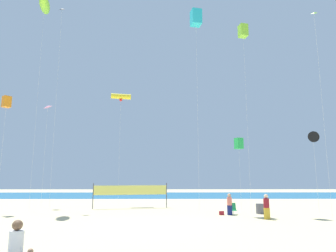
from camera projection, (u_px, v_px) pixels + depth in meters
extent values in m
plane|color=beige|center=(156.00, 224.00, 19.07)|extent=(120.00, 120.00, 0.00)
cube|color=#1E6B99|center=(162.00, 195.00, 51.96)|extent=(120.00, 20.00, 0.01)
cylinder|color=white|center=(16.00, 242.00, 8.40)|extent=(0.39, 0.39, 0.64)
sphere|color=brown|center=(17.00, 225.00, 8.48)|extent=(0.29, 0.29, 0.29)
sphere|color=#997051|center=(30.00, 251.00, 8.35)|extent=(0.16, 0.16, 0.16)
cube|color=navy|center=(230.00, 210.00, 23.79)|extent=(0.36, 0.22, 0.76)
cylinder|color=#EA7260|center=(229.00, 201.00, 23.91)|extent=(0.38, 0.38, 0.63)
sphere|color=tan|center=(229.00, 195.00, 23.98)|extent=(0.28, 0.28, 0.28)
cube|color=gold|center=(267.00, 214.00, 21.33)|extent=(0.38, 0.23, 0.80)
cylinder|color=maroon|center=(266.00, 203.00, 21.46)|extent=(0.40, 0.40, 0.66)
sphere|color=beige|center=(266.00, 196.00, 21.54)|extent=(0.29, 0.29, 0.29)
cube|color=#1E8C4C|center=(233.00, 210.00, 24.13)|extent=(0.52, 0.48, 0.03)
cube|color=#1E8C4C|center=(233.00, 207.00, 24.46)|extent=(0.52, 0.23, 0.57)
cylinder|color=silver|center=(234.00, 213.00, 23.96)|extent=(0.03, 0.03, 0.32)
cylinder|color=silver|center=(233.00, 212.00, 24.24)|extent=(0.03, 0.03, 0.32)
cylinder|color=#595960|center=(260.00, 209.00, 24.66)|extent=(0.66, 0.66, 0.81)
cylinder|color=#4C4C51|center=(93.00, 196.00, 28.47)|extent=(0.08, 0.08, 2.40)
cylinder|color=#4C4C51|center=(166.00, 195.00, 30.02)|extent=(0.08, 0.08, 2.40)
cube|color=#EAE566|center=(131.00, 190.00, 29.33)|extent=(6.98, 1.52, 0.90)
cube|color=maroon|center=(222.00, 213.00, 23.79)|extent=(0.38, 0.19, 0.30)
cylinder|color=silver|center=(119.00, 149.00, 33.75)|extent=(0.01, 0.01, 12.20)
cylinder|color=yellow|center=(121.00, 96.00, 34.79)|extent=(2.34, 1.05, 0.59)
sphere|color=red|center=(121.00, 100.00, 34.73)|extent=(0.35, 0.35, 0.35)
cylinder|color=silver|center=(323.00, 109.00, 23.69)|extent=(0.01, 0.01, 16.45)
pyramid|color=#8CD833|center=(314.00, 13.00, 25.09)|extent=(0.54, 0.53, 0.31)
cylinder|color=silver|center=(316.00, 174.00, 25.68)|extent=(0.01, 0.01, 6.42)
cone|color=black|center=(313.00, 137.00, 26.23)|extent=(1.02, 0.61, 0.96)
cylinder|color=silver|center=(198.00, 109.00, 27.86)|extent=(0.01, 0.01, 18.37)
cube|color=#26BFCC|center=(196.00, 18.00, 29.44)|extent=(1.16, 1.16, 1.54)
cylinder|color=silver|center=(240.00, 176.00, 28.33)|extent=(0.01, 0.01, 6.16)
cube|color=green|center=(239.00, 143.00, 28.86)|extent=(0.83, 0.83, 1.05)
cylinder|color=silver|center=(247.00, 117.00, 26.44)|extent=(0.01, 0.01, 16.33)
cube|color=#8CD833|center=(243.00, 31.00, 27.84)|extent=(0.87, 0.87, 1.15)
cylinder|color=silver|center=(37.00, 102.00, 28.34)|extent=(0.01, 0.01, 19.96)
ellipsoid|color=#8CD833|center=(45.00, 5.00, 30.04)|extent=(1.59, 2.96, 1.31)
cube|color=#8CD833|center=(45.00, 1.00, 30.11)|extent=(0.54, 0.06, 0.68)
cylinder|color=silver|center=(44.00, 156.00, 30.96)|extent=(0.01, 0.01, 10.29)
pyramid|color=pink|center=(47.00, 106.00, 31.84)|extent=(0.90, 0.89, 0.42)
cylinder|color=silver|center=(56.00, 103.00, 30.37)|extent=(0.01, 0.01, 20.67)
pyramid|color=black|center=(62.00, 9.00, 32.13)|extent=(0.52, 0.52, 0.32)
cylinder|color=silver|center=(1.00, 156.00, 25.89)|extent=(0.01, 0.01, 9.57)
cube|color=orange|center=(7.00, 102.00, 26.70)|extent=(0.88, 0.88, 1.00)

